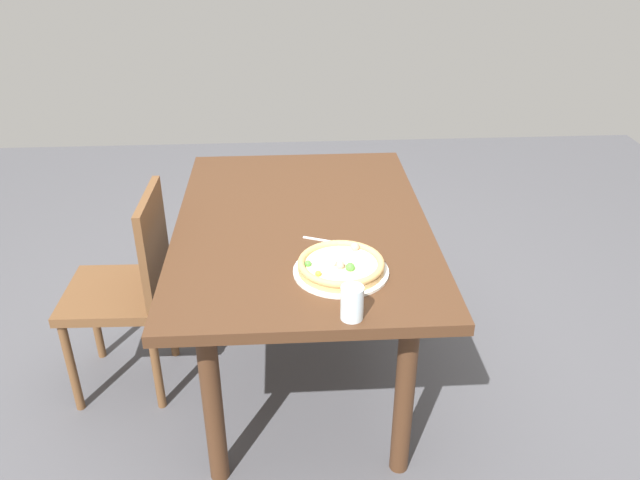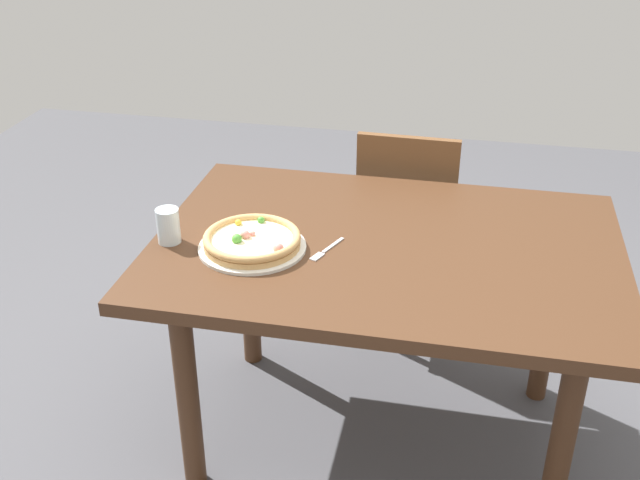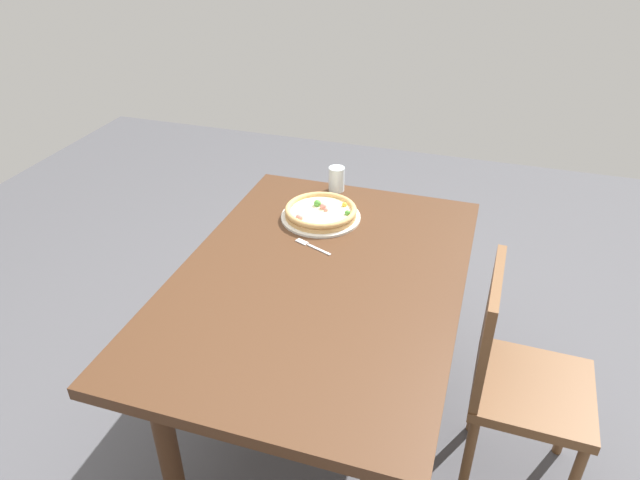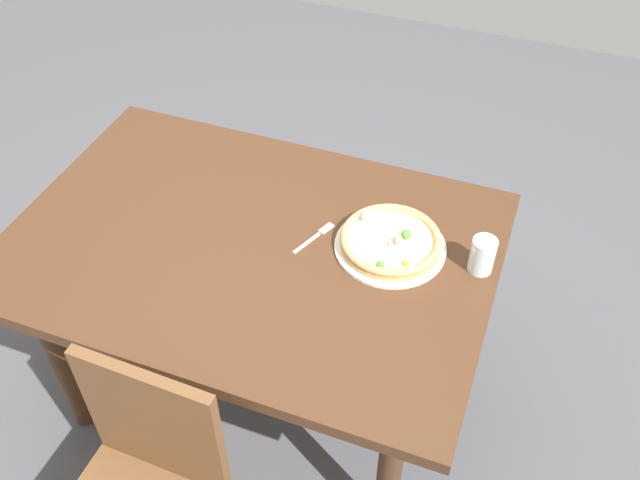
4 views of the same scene
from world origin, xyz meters
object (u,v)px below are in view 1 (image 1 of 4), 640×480
at_px(chair_near, 130,285).
at_px(plate, 341,271).
at_px(pizza, 341,265).
at_px(drinking_glass, 352,303).
at_px(dining_table, 302,242).
at_px(fork, 328,241).

bearing_deg(chair_near, plate, -113.91).
distance_m(chair_near, plate, 0.95).
relative_size(pizza, drinking_glass, 2.69).
relative_size(dining_table, pizza, 4.84).
height_order(plate, drinking_glass, drinking_glass).
height_order(fork, drinking_glass, drinking_glass).
xyz_separation_m(dining_table, chair_near, (0.00, -0.71, -0.18)).
relative_size(dining_table, fork, 8.97).
xyz_separation_m(chair_near, drinking_glass, (0.65, 0.83, 0.33)).
bearing_deg(drinking_glass, plate, -177.95).
relative_size(dining_table, chair_near, 1.59).
height_order(pizza, drinking_glass, drinking_glass).
distance_m(pizza, drinking_glass, 0.26).
relative_size(fork, drinking_glass, 1.45).
height_order(chair_near, fork, chair_near).
bearing_deg(pizza, fork, -172.60).
height_order(chair_near, plate, chair_near).
bearing_deg(chair_near, pizza, -113.90).
relative_size(chair_near, plate, 2.75).
xyz_separation_m(pizza, fork, (-0.22, -0.03, -0.03)).
relative_size(chair_near, fork, 5.65).
xyz_separation_m(plate, drinking_glass, (0.26, 0.01, 0.05)).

